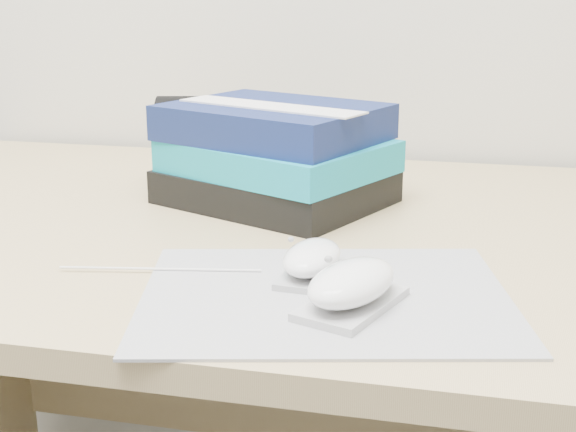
% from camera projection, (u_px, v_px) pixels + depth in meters
% --- Properties ---
extents(desk, '(1.60, 0.80, 0.73)m').
position_uv_depth(desk, '(396.00, 378.00, 1.11)').
color(desk, tan).
rests_on(desk, ground).
extents(mousepad, '(0.40, 0.35, 0.00)m').
position_uv_depth(mousepad, '(325.00, 296.00, 0.77)').
color(mousepad, gray).
rests_on(mousepad, desk).
extents(mouse_rear, '(0.06, 0.10, 0.04)m').
position_uv_depth(mouse_rear, '(312.00, 260.00, 0.81)').
color(mouse_rear, '#A4A4A6').
rests_on(mouse_rear, mousepad).
extents(mouse_front, '(0.10, 0.13, 0.05)m').
position_uv_depth(mouse_front, '(352.00, 286.00, 0.73)').
color(mouse_front, '#AEADB0').
rests_on(mouse_front, mousepad).
extents(usb_cable, '(0.21, 0.04, 0.00)m').
position_uv_depth(usb_cable, '(160.00, 269.00, 0.83)').
color(usb_cable, white).
rests_on(usb_cable, mousepad).
extents(book_stack, '(0.34, 0.31, 0.14)m').
position_uv_depth(book_stack, '(276.00, 155.00, 1.08)').
color(book_stack, black).
rests_on(book_stack, desk).
extents(pouch, '(0.16, 0.12, 0.13)m').
position_uv_depth(pouch, '(206.00, 142.00, 1.18)').
color(pouch, black).
rests_on(pouch, desk).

